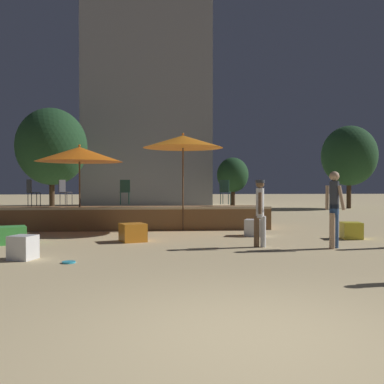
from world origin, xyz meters
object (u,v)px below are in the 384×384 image
object	(u,v)px
frisbee_disc	(69,262)
background_tree_2	(52,147)
cube_seat_4	(23,247)
cube_seat_0	(351,231)
bistro_chair_3	(225,190)
background_tree_0	(349,156)
person_0	(334,206)
patio_umbrella_0	(183,142)
cube_seat_2	(13,235)
bistro_chair_1	(64,190)
patio_umbrella_1	(79,154)
cube_seat_1	(133,233)
background_tree_1	(233,175)
bistro_chair_0	(31,190)
person_1	(260,210)
bistro_chair_2	(125,190)
cube_seat_3	(254,228)

from	to	relation	value
frisbee_disc	background_tree_2	size ratio (longest dim) A/B	0.05
background_tree_2	cube_seat_4	bearing A→B (deg)	-78.50
cube_seat_0	frisbee_disc	distance (m)	7.72
bistro_chair_3	background_tree_0	bearing A→B (deg)	-107.19
cube_seat_4	person_0	bearing A→B (deg)	7.65
patio_umbrella_0	bistro_chair_3	world-z (taller)	patio_umbrella_0
cube_seat_2	bistro_chair_3	xyz separation A→B (m)	(6.15, 4.47, 1.10)
person_0	bistro_chair_1	size ratio (longest dim) A/B	2.02
person_0	patio_umbrella_1	bearing A→B (deg)	-74.09
cube_seat_1	person_0	size ratio (longest dim) A/B	0.43
frisbee_disc	background_tree_0	size ratio (longest dim) A/B	0.05
frisbee_disc	patio_umbrella_0	bearing A→B (deg)	65.50
cube_seat_4	bistro_chair_1	xyz separation A→B (m)	(-0.69, 7.00, 1.08)
person_0	background_tree_0	xyz separation A→B (m)	(7.76, 16.08, 2.27)
bistro_chair_1	background_tree_1	size ratio (longest dim) A/B	0.29
patio_umbrella_0	cube_seat_4	xyz separation A→B (m)	(-3.52, -5.05, -2.65)
patio_umbrella_1	cube_seat_2	xyz separation A→B (m)	(-1.14, -2.99, -2.26)
cube_seat_2	bistro_chair_3	bearing A→B (deg)	35.99
bistro_chair_0	background_tree_2	size ratio (longest dim) A/B	0.16
cube_seat_0	background_tree_1	distance (m)	13.57
person_1	bistro_chair_3	world-z (taller)	bistro_chair_3
bistro_chair_2	background_tree_0	bearing A→B (deg)	-149.78
bistro_chair_1	person_0	bearing A→B (deg)	-103.54
frisbee_disc	cube_seat_4	bearing A→B (deg)	154.28
patio_umbrella_1	bistro_chair_2	distance (m)	2.29
patio_umbrella_1	bistro_chair_3	xyz separation A→B (m)	(5.01, 1.48, -1.17)
cube_seat_2	bistro_chair_1	xyz separation A→B (m)	(0.28, 4.66, 1.10)
cube_seat_1	frisbee_disc	world-z (taller)	cube_seat_1
bistro_chair_3	patio_umbrella_1	bearing A→B (deg)	42.01
background_tree_0	cube_seat_3	bearing A→B (deg)	-123.98
cube_seat_2	background_tree_0	distance (m)	21.60
frisbee_disc	background_tree_2	bearing A→B (deg)	104.74
cube_seat_2	bistro_chair_2	world-z (taller)	bistro_chair_2
bistro_chair_0	cube_seat_3	bearing A→B (deg)	-146.89
bistro_chair_0	bistro_chair_3	xyz separation A→B (m)	(6.70, 0.92, 0.00)
patio_umbrella_1	person_1	bearing A→B (deg)	-38.99
bistro_chair_1	bistro_chair_0	bearing A→B (deg)	168.36
cube_seat_2	cube_seat_3	bearing A→B (deg)	10.33
cube_seat_1	patio_umbrella_1	bearing A→B (deg)	123.85
cube_seat_1	background_tree_0	size ratio (longest dim) A/B	0.15
patio_umbrella_0	bistro_chair_2	bearing A→B (deg)	139.41
cube_seat_2	background_tree_2	xyz separation A→B (m)	(-2.00, 12.28, 3.30)
bistro_chair_2	bistro_chair_3	xyz separation A→B (m)	(3.66, 0.04, 0.00)
bistro_chair_1	bistro_chair_2	bearing A→B (deg)	-70.49
cube_seat_3	background_tree_2	size ratio (longest dim) A/B	0.12
bistro_chair_1	background_tree_0	bearing A→B (deg)	-31.48
bistro_chair_0	background_tree_0	xyz separation A→B (m)	(16.13, 11.10, 1.96)
patio_umbrella_0	bistro_chair_1	world-z (taller)	patio_umbrella_0
cube_seat_2	frisbee_disc	size ratio (longest dim) A/B	3.19
bistro_chair_0	bistro_chair_2	size ratio (longest dim) A/B	1.00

